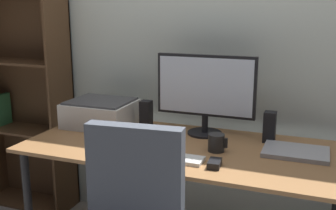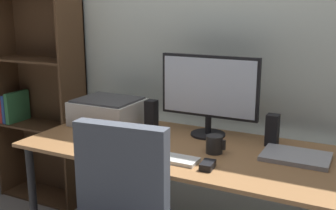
# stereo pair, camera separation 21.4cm
# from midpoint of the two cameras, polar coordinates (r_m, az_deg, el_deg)

# --- Properties ---
(back_wall) EXTENTS (6.40, 0.10, 2.60)m
(back_wall) POSITION_cam_midpoint_polar(r_m,az_deg,el_deg) (2.57, 3.95, 9.98)
(back_wall) COLOR beige
(back_wall) RESTS_ON ground
(desk) EXTENTS (1.71, 0.76, 0.74)m
(desk) POSITION_cam_midpoint_polar(r_m,az_deg,el_deg) (2.20, -0.58, -7.64)
(desk) COLOR olive
(desk) RESTS_ON ground
(monitor) EXTENTS (0.57, 0.20, 0.46)m
(monitor) POSITION_cam_midpoint_polar(r_m,az_deg,el_deg) (2.30, 2.65, 2.15)
(monitor) COLOR black
(monitor) RESTS_ON desk
(keyboard) EXTENTS (0.29, 0.11, 0.02)m
(keyboard) POSITION_cam_midpoint_polar(r_m,az_deg,el_deg) (1.98, -2.28, -7.49)
(keyboard) COLOR silver
(keyboard) RESTS_ON desk
(mouse) EXTENTS (0.06, 0.10, 0.03)m
(mouse) POSITION_cam_midpoint_polar(r_m,az_deg,el_deg) (1.90, 3.33, -8.27)
(mouse) COLOR black
(mouse) RESTS_ON desk
(coffee_mug) EXTENTS (0.10, 0.09, 0.09)m
(coffee_mug) POSITION_cam_midpoint_polar(r_m,az_deg,el_deg) (2.08, 3.90, -5.36)
(coffee_mug) COLOR black
(coffee_mug) RESTS_ON desk
(laptop) EXTENTS (0.32, 0.23, 0.02)m
(laptop) POSITION_cam_midpoint_polar(r_m,az_deg,el_deg) (2.12, 14.76, -6.43)
(laptop) COLOR #99999E
(laptop) RESTS_ON desk
(speaker_left) EXTENTS (0.06, 0.07, 0.17)m
(speaker_left) POSITION_cam_midpoint_polar(r_m,az_deg,el_deg) (2.48, -5.57, -1.36)
(speaker_left) COLOR black
(speaker_left) RESTS_ON desk
(speaker_right) EXTENTS (0.06, 0.07, 0.17)m
(speaker_right) POSITION_cam_midpoint_polar(r_m,az_deg,el_deg) (2.25, 11.46, -3.08)
(speaker_right) COLOR black
(speaker_right) RESTS_ON desk
(printer) EXTENTS (0.40, 0.34, 0.16)m
(printer) POSITION_cam_midpoint_polar(r_m,az_deg,el_deg) (2.57, -11.77, -1.12)
(printer) COLOR silver
(printer) RESTS_ON desk
(bookshelf) EXTENTS (0.69, 0.28, 1.67)m
(bookshelf) POSITION_cam_midpoint_polar(r_m,az_deg,el_deg) (3.18, -21.45, 1.08)
(bookshelf) COLOR #4C331E
(bookshelf) RESTS_ON ground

